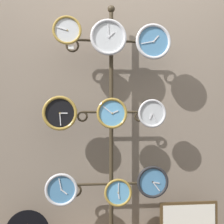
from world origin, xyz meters
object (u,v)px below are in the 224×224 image
object	(u,v)px
clock_top_left	(67,30)
clock_bottom_left	(61,190)
clock_middle_right	(152,113)
clock_middle_left	(60,113)
clock_top_center	(108,37)
clock_middle_center	(112,113)
clock_bottom_center	(118,193)
display_stand	(111,164)
clock_bottom_right	(153,182)
picture_frame	(189,224)
clock_top_right	(153,42)

from	to	relation	value
clock_top_left	clock_bottom_left	size ratio (longest dim) A/B	0.90
clock_bottom_left	clock_middle_right	bearing A→B (deg)	2.01
clock_middle_left	clock_top_center	bearing A→B (deg)	-0.51
clock_top_center	clock_bottom_left	xyz separation A→B (m)	(-0.36, -0.03, -1.16)
clock_middle_center	clock_bottom_left	bearing A→B (deg)	-179.74
clock_top_center	clock_bottom_center	world-z (taller)	clock_top_center
display_stand	clock_bottom_right	distance (m)	0.35
clock_bottom_center	clock_top_left	bearing A→B (deg)	-179.94
clock_top_left	clock_middle_right	world-z (taller)	clock_top_left
clock_bottom_center	picture_frame	size ratio (longest dim) A/B	0.45
display_stand	clock_top_center	xyz separation A→B (m)	(-0.03, -0.08, 1.00)
clock_top_left	clock_bottom_right	xyz separation A→B (m)	(0.66, 0.01, -1.16)
clock_bottom_right	clock_top_right	bearing A→B (deg)	6.27
clock_middle_right	display_stand	bearing A→B (deg)	164.07
display_stand	clock_bottom_center	bearing A→B (deg)	-70.41
clock_middle_left	clock_middle_right	world-z (taller)	clock_middle_left
clock_top_left	clock_top_center	xyz separation A→B (m)	(0.32, 0.03, -0.04)
clock_bottom_center	clock_top_center	bearing A→B (deg)	158.98
clock_top_left	clock_middle_center	xyz separation A→B (m)	(0.34, -0.00, -0.63)
clock_bottom_left	picture_frame	distance (m)	1.06
clock_top_right	clock_middle_center	bearing A→B (deg)	-177.25
clock_top_center	clock_middle_left	world-z (taller)	clock_top_center
picture_frame	clock_middle_left	bearing A→B (deg)	-179.51
display_stand	clock_top_left	distance (m)	1.10
clock_top_left	picture_frame	size ratio (longest dim) A/B	0.47
clock_top_center	clock_bottom_right	bearing A→B (deg)	-2.36
clock_top_right	clock_bottom_center	bearing A→B (deg)	-177.15
display_stand	clock_middle_center	distance (m)	0.42
clock_top_left	clock_middle_center	distance (m)	0.72
clock_top_right	clock_middle_center	distance (m)	0.66
clock_top_right	clock_middle_right	world-z (taller)	clock_top_right
clock_top_right	picture_frame	xyz separation A→B (m)	(0.29, 0.03, -1.45)
clock_middle_right	clock_bottom_left	xyz separation A→B (m)	(-0.70, -0.02, -0.57)
clock_middle_center	clock_middle_right	distance (m)	0.32
clock_top_left	clock_top_center	size ratio (longest dim) A/B	0.77
clock_top_right	picture_frame	world-z (taller)	clock_top_right
clock_top_right	clock_middle_left	world-z (taller)	clock_top_right
clock_middle_left	clock_bottom_center	distance (m)	0.75
clock_bottom_left	clock_bottom_center	xyz separation A→B (m)	(0.43, 0.00, -0.04)
clock_middle_right	clock_bottom_center	distance (m)	0.67
clock_top_center	clock_middle_left	distance (m)	0.70
clock_top_right	clock_middle_right	bearing A→B (deg)	145.06
clock_top_left	clock_middle_center	bearing A→B (deg)	-0.23
clock_bottom_center	clock_top_right	bearing A→B (deg)	2.85
clock_bottom_left	picture_frame	world-z (taller)	clock_bottom_left
display_stand	clock_middle_right	distance (m)	0.52
clock_bottom_center	picture_frame	bearing A→B (deg)	3.91
clock_bottom_right	clock_middle_right	bearing A→B (deg)	99.52
clock_middle_right	clock_bottom_right	size ratio (longest dim) A/B	0.89
picture_frame	clock_bottom_center	bearing A→B (deg)	-176.09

